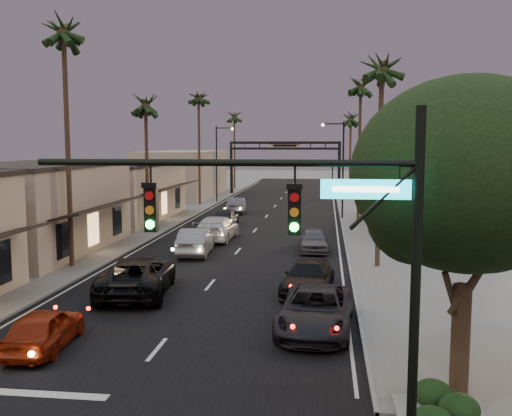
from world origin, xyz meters
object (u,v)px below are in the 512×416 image
(streetlight_left, at_px, (219,158))
(oncoming_pickup, at_px, (137,276))
(palm_far, at_px, (234,114))
(curbside_near, at_px, (316,310))
(palm_lb, at_px, (63,25))
(palm_rc, at_px, (351,115))
(palm_ld, at_px, (199,95))
(oncoming_red, at_px, (44,328))
(streetlight_right, at_px, (340,162))
(palm_lc, at_px, (145,99))
(arch, at_px, (285,154))
(traffic_signal, at_px, (326,234))
(corner_tree, at_px, (470,183))
(palm_ra, at_px, (382,61))
(oncoming_silver, at_px, (196,241))
(palm_rb, at_px, (361,82))
(curbside_black, at_px, (308,277))

(streetlight_left, relative_size, oncoming_pickup, 1.40)
(palm_far, xyz_separation_m, curbside_near, (13.65, -65.31, -10.64))
(palm_lb, bearing_deg, palm_rc, 67.73)
(palm_ld, relative_size, palm_far, 1.08)
(palm_ld, xyz_separation_m, oncoming_red, (4.75, -45.38, -11.70))
(streetlight_right, xyz_separation_m, palm_lc, (-15.52, -9.00, 5.14))
(palm_lc, bearing_deg, palm_lb, -90.00)
(palm_ld, bearing_deg, streetlight_right, -32.79)
(oncoming_red, bearing_deg, arch, -98.90)
(traffic_signal, xyz_separation_m, oncoming_red, (-9.54, 5.62, -4.37))
(corner_tree, bearing_deg, palm_ld, 110.81)
(streetlight_right, xyz_separation_m, curbside_near, (-1.57, -32.31, -4.53))
(palm_lb, xyz_separation_m, curbside_near, (13.95, -9.31, -12.59))
(palm_ra, height_order, curbside_near, palm_ra)
(oncoming_silver, bearing_deg, palm_rb, -126.81)
(palm_lc, height_order, palm_ra, palm_ra)
(palm_ra, bearing_deg, oncoming_pickup, -148.46)
(palm_lb, height_order, oncoming_red, palm_lb)
(streetlight_right, bearing_deg, curbside_near, -92.78)
(arch, height_order, streetlight_left, streetlight_left)
(oncoming_red, bearing_deg, palm_lc, -85.04)
(palm_ld, height_order, palm_ra, palm_ld)
(streetlight_right, bearing_deg, arch, 105.47)
(palm_rb, bearing_deg, oncoming_pickup, -113.16)
(traffic_signal, xyz_separation_m, curbside_black, (-0.80, 14.19, -4.33))
(palm_lc, bearing_deg, palm_ra, -34.90)
(corner_tree, relative_size, palm_lb, 0.58)
(palm_lb, distance_m, palm_ra, 17.42)
(palm_ld, bearing_deg, palm_rb, -32.60)
(palm_rc, relative_size, palm_far, 0.92)
(palm_lb, xyz_separation_m, oncoming_red, (4.75, -12.38, -12.67))
(traffic_signal, relative_size, curbside_near, 1.48)
(corner_tree, bearing_deg, streetlight_left, 107.97)
(palm_ra, relative_size, palm_rb, 0.93)
(streetlight_right, relative_size, palm_ld, 0.63)
(palm_ra, bearing_deg, palm_rc, 90.00)
(oncoming_red, distance_m, oncoming_pickup, 7.31)
(streetlight_right, relative_size, oncoming_red, 2.14)
(streetlight_right, distance_m, oncoming_pickup, 30.15)
(curbside_black, bearing_deg, palm_ra, 64.39)
(palm_ld, distance_m, curbside_black, 40.91)
(streetlight_left, bearing_deg, oncoming_pickup, -84.56)
(arch, xyz_separation_m, curbside_black, (4.89, -51.81, -4.79))
(curbside_black, bearing_deg, oncoming_silver, 138.07)
(palm_far, distance_m, oncoming_red, 69.36)
(corner_tree, distance_m, streetlight_left, 53.15)
(palm_lc, bearing_deg, palm_rc, 58.44)
(palm_ra, xyz_separation_m, palm_far, (-16.90, 54.00, 0.00))
(arch, xyz_separation_m, streetlight_left, (-6.92, -12.00, -0.20))
(streetlight_left, height_order, palm_rc, palm_rc)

